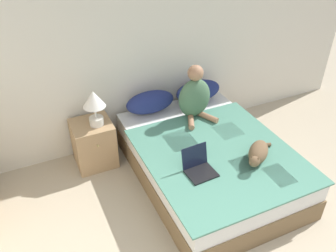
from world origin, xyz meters
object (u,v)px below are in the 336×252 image
Objects in this scene: pillow_near at (150,102)px; person_sitting at (195,96)px; pillow_far at (198,91)px; cat_tabby at (258,153)px; bed at (208,161)px; nightstand at (94,143)px; table_lamp at (94,103)px; laptop_open at (199,167)px.

pillow_near is 0.57m from person_sitting.
pillow_far reaches higher than cat_tabby.
person_sitting is at bearing 78.99° from bed.
pillow_near is 1.08× the size of nightstand.
pillow_near is 1.43× the size of table_lamp.
pillow_far is at bearing 4.29° from table_lamp.
table_lamp reaches higher than pillow_far.
nightstand is (-1.24, 0.25, -0.50)m from person_sitting.
person_sitting is (-0.23, -0.32, 0.14)m from pillow_far.
table_lamp is (-0.72, -0.11, 0.23)m from pillow_near.
laptop_open is (-0.34, -0.35, 0.31)m from bed.
table_lamp is at bearing -171.67° from pillow_near.
cat_tabby is at bearing -12.42° from laptop_open.
bed is 3.68× the size of nightstand.
pillow_far is (0.34, 0.91, 0.40)m from bed.
table_lamp is at bearing 143.09° from bed.
pillow_near reaches higher than laptop_open.
pillow_far is 0.92× the size of person_sitting.
table_lamp is at bearing 169.90° from person_sitting.
nightstand reaches higher than bed.
cat_tabby is 1.61× the size of laptop_open.
pillow_near is at bearing 180.00° from pillow_far.
laptop_open is (0.01, -1.26, -0.09)m from pillow_near.
cat_tabby is (0.19, -1.05, -0.18)m from person_sitting.
pillow_far reaches higher than bed.
laptop_open is (-0.45, -0.94, -0.23)m from person_sitting.
person_sitting reaches higher than cat_tabby.
person_sitting is at bearing -120.80° from cat_tabby.
person_sitting is (0.46, -0.32, 0.14)m from pillow_near.
table_lamp reaches higher than nightstand.
bed is 4.86× the size of table_lamp.
person_sitting is 1.07m from laptop_open.
person_sitting is 1.20m from table_lamp.
pillow_far is 1.36m from cat_tabby.
pillow_near is 1.51m from cat_tabby.
laptop_open is at bearing -118.41° from pillow_far.
pillow_near reaches higher than nightstand.
table_lamp is (-1.07, 0.80, 0.62)m from bed.
pillow_near is 1.00× the size of pillow_far.
nightstand is (-0.79, 1.19, -0.27)m from laptop_open.
cat_tabby is 0.65m from laptop_open.
person_sitting is (0.11, 0.59, 0.54)m from bed.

